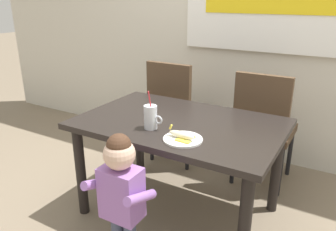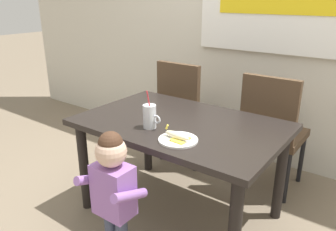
# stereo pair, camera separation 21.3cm
# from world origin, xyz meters

# --- Properties ---
(ground_plane) EXTENTS (24.00, 24.00, 0.00)m
(ground_plane) POSITION_xyz_m (0.00, 0.00, 0.00)
(ground_plane) COLOR #7A6B56
(back_wall) EXTENTS (6.40, 0.17, 2.90)m
(back_wall) POSITION_xyz_m (0.01, 1.22, 1.45)
(back_wall) COLOR beige
(back_wall) RESTS_ON ground
(dining_table) EXTENTS (1.34, 0.88, 0.71)m
(dining_table) POSITION_xyz_m (0.00, 0.00, 0.61)
(dining_table) COLOR black
(dining_table) RESTS_ON ground
(dining_chair_left) EXTENTS (0.44, 0.45, 0.96)m
(dining_chair_left) POSITION_xyz_m (-0.42, 0.69, 0.54)
(dining_chair_left) COLOR #4C3826
(dining_chair_left) RESTS_ON ground
(dining_chair_right) EXTENTS (0.44, 0.44, 0.96)m
(dining_chair_right) POSITION_xyz_m (0.39, 0.67, 0.54)
(dining_chair_right) COLOR #4C3826
(dining_chair_right) RESTS_ON ground
(toddler_standing) EXTENTS (0.33, 0.24, 0.84)m
(toddler_standing) POSITION_xyz_m (-0.02, -0.62, 0.53)
(toddler_standing) COLOR #3F4760
(toddler_standing) RESTS_ON ground
(milk_cup) EXTENTS (0.13, 0.08, 0.25)m
(milk_cup) POSITION_xyz_m (-0.10, -0.20, 0.78)
(milk_cup) COLOR silver
(milk_cup) RESTS_ON dining_table
(snack_plate) EXTENTS (0.23, 0.23, 0.01)m
(snack_plate) POSITION_xyz_m (0.16, -0.26, 0.71)
(snack_plate) COLOR white
(snack_plate) RESTS_ON dining_table
(peeled_banana) EXTENTS (0.17, 0.11, 0.07)m
(peeled_banana) POSITION_xyz_m (0.16, -0.27, 0.74)
(peeled_banana) COLOR #F4EAC6
(peeled_banana) RESTS_ON snack_plate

